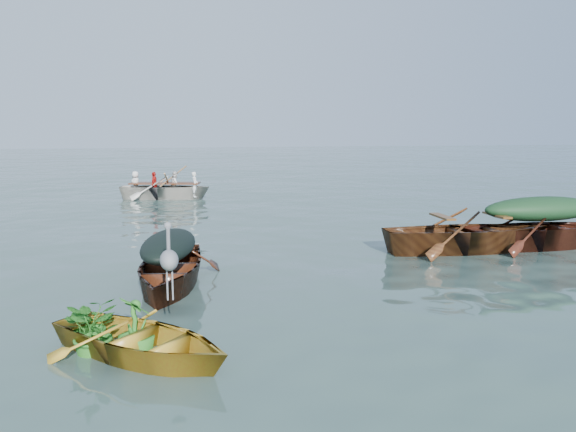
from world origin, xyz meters
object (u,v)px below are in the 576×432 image
at_px(open_wooden_boat, 468,251).
at_px(heron, 170,272).
at_px(green_tarp_boat, 539,248).
at_px(rowed_boat, 166,199).
at_px(yellow_dinghy, 142,358).
at_px(dark_covered_boat, 170,286).

bearing_deg(open_wooden_boat, heron, 124.58).
bearing_deg(green_tarp_boat, rowed_boat, 36.85).
bearing_deg(heron, open_wooden_boat, -16.05).
bearing_deg(rowed_boat, heron, -167.08).
xyz_separation_m(yellow_dinghy, rowed_boat, (0.53, 14.50, 0.00)).
xyz_separation_m(dark_covered_boat, heron, (-0.04, -2.40, 0.84)).
xyz_separation_m(dark_covered_boat, open_wooden_boat, (6.05, 1.24, 0.00)).
distance_m(open_wooden_boat, heron, 7.15).
relative_size(open_wooden_boat, rowed_boat, 1.10).
bearing_deg(heron, dark_covered_boat, 42.08).
distance_m(dark_covered_boat, green_tarp_boat, 7.81).
xyz_separation_m(yellow_dinghy, dark_covered_boat, (0.38, 2.83, 0.00)).
distance_m(dark_covered_boat, open_wooden_boat, 6.17).
relative_size(green_tarp_boat, open_wooden_boat, 0.97).
bearing_deg(green_tarp_boat, dark_covered_boat, 99.87).
bearing_deg(rowed_boat, green_tarp_boat, -130.39).
height_order(yellow_dinghy, green_tarp_boat, green_tarp_boat).
relative_size(dark_covered_boat, open_wooden_boat, 0.79).
relative_size(dark_covered_boat, heron, 4.24).
relative_size(open_wooden_boat, heron, 5.36).
distance_m(open_wooden_boat, rowed_boat, 11.98).
relative_size(yellow_dinghy, dark_covered_boat, 0.74).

